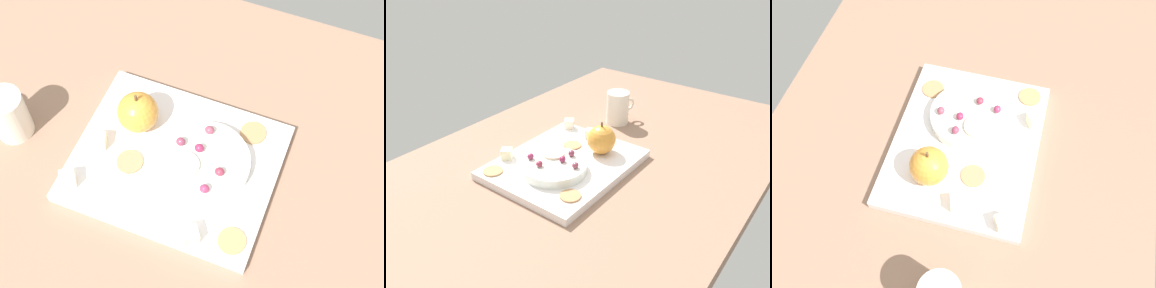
{
  "view_description": "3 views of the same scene",
  "coord_description": "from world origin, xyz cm",
  "views": [
    {
      "loc": [
        24.85,
        -45.19,
        91.04
      ],
      "look_at": [
        6.82,
        0.45,
        7.97
      ],
      "focal_mm": 52.47,
      "sensor_mm": 36.0,
      "label": 1
    },
    {
      "loc": [
        69.8,
        51.09,
        55.75
      ],
      "look_at": [
        1.9,
        -0.31,
        9.43
      ],
      "focal_mm": 37.05,
      "sensor_mm": 36.0,
      "label": 2
    },
    {
      "loc": [
        -35.0,
        -12.29,
        73.57
      ],
      "look_at": [
        2.5,
        -2.38,
        7.92
      ],
      "focal_mm": 37.11,
      "sensor_mm": 36.0,
      "label": 3
    }
  ],
  "objects": [
    {
      "name": "cup",
      "position": [
        -25.66,
        -5.98,
        8.21
      ],
      "size": [
        9.78,
        6.76,
        9.84
      ],
      "color": "white",
      "rests_on": "table"
    },
    {
      "name": "cracker_1",
      "position": [
        15.65,
        8.02,
        5.47
      ],
      "size": [
        4.7,
        4.7,
        0.4
      ],
      "primitive_type": "cylinder",
      "color": "tan",
      "rests_on": "platter"
    },
    {
      "name": "table",
      "position": [
        0.0,
        0.0,
        1.64
      ],
      "size": [
        136.79,
        80.53,
        3.29
      ],
      "primitive_type": "cube",
      "color": "#8E6C56",
      "rests_on": "ground"
    },
    {
      "name": "platter",
      "position": [
        4.73,
        -2.25,
        4.28
      ],
      "size": [
        35.14,
        28.65,
        1.98
      ],
      "primitive_type": "cube",
      "color": "white",
      "rests_on": "table"
    },
    {
      "name": "cheese_cube_2",
      "position": [
        -10.47,
        -12.88,
        6.57
      ],
      "size": [
        3.57,
        3.57,
        2.6
      ],
      "primitive_type": "cube",
      "rotation": [
        0.0,
        0.0,
        0.55
      ],
      "color": "#F9ECCE",
      "rests_on": "platter"
    },
    {
      "name": "cracker_0",
      "position": [
        18.89,
        -12.67,
        5.47
      ],
      "size": [
        4.7,
        4.7,
        0.4
      ],
      "primitive_type": "cylinder",
      "color": "tan",
      "rests_on": "platter"
    },
    {
      "name": "cheese_cube_0",
      "position": [
        12.46,
        -14.59,
        6.57
      ],
      "size": [
        3.61,
        3.61,
        2.6
      ],
      "primitive_type": "cube",
      "rotation": [
        0.0,
        0.0,
        0.61
      ],
      "color": "#F9F0BE",
      "rests_on": "platter"
    },
    {
      "name": "apple_slice_0",
      "position": [
        7.09,
        -3.82,
        7.83
      ],
      "size": [
        5.18,
        5.18,
        0.6
      ],
      "primitive_type": "cylinder",
      "color": "beige",
      "rests_on": "serving_dish"
    },
    {
      "name": "cracker_2",
      "position": [
        -2.49,
        -5.48,
        5.47
      ],
      "size": [
        4.7,
        4.7,
        0.4
      ],
      "primitive_type": "cylinder",
      "color": "#A98259",
      "rests_on": "platter"
    },
    {
      "name": "grape_2",
      "position": [
        4.91,
        -0.4,
        8.31
      ],
      "size": [
        1.68,
        1.51,
        1.56
      ],
      "primitive_type": "ellipsoid",
      "color": "#873851",
      "rests_on": "serving_dish"
    },
    {
      "name": "grape_0",
      "position": [
        8.34,
        0.19,
        8.27
      ],
      "size": [
        1.68,
        1.51,
        1.5
      ],
      "primitive_type": "ellipsoid",
      "color": "#94274C",
      "rests_on": "serving_dish"
    },
    {
      "name": "grape_1",
      "position": [
        13.13,
        -2.98,
        8.21
      ],
      "size": [
        1.68,
        1.51,
        1.38
      ],
      "primitive_type": "ellipsoid",
      "color": "#8D2D42",
      "rests_on": "serving_dish"
    },
    {
      "name": "grape_3",
      "position": [
        11.92,
        -6.88,
        8.28
      ],
      "size": [
        1.68,
        1.51,
        1.5
      ],
      "primitive_type": "ellipsoid",
      "color": "#9A3157",
      "rests_on": "serving_dish"
    },
    {
      "name": "grape_4",
      "position": [
        8.69,
        4.05,
        8.27
      ],
      "size": [
        1.68,
        1.51,
        1.49
      ],
      "primitive_type": "ellipsoid",
      "color": "#923F53",
      "rests_on": "serving_dish"
    },
    {
      "name": "apple_whole",
      "position": [
        -4.25,
        2.48,
        8.95
      ],
      "size": [
        7.36,
        7.36,
        7.36
      ],
      "primitive_type": "sphere",
      "color": "orange",
      "rests_on": "platter"
    },
    {
      "name": "cheese_cube_1",
      "position": [
        -8.99,
        -4.21,
        6.57
      ],
      "size": [
        3.27,
        3.27,
        2.6
      ],
      "primitive_type": "cube",
      "rotation": [
        0.0,
        0.0,
        0.31
      ],
      "color": "#EBECC7",
      "rests_on": "platter"
    },
    {
      "name": "serving_dish",
      "position": [
        9.95,
        -1.3,
        6.4
      ],
      "size": [
        15.52,
        15.52,
        2.26
      ],
      "primitive_type": "cylinder",
      "color": "white",
      "rests_on": "platter"
    },
    {
      "name": "apple_stem",
      "position": [
        -4.25,
        2.48,
        13.23
      ],
      "size": [
        0.5,
        0.5,
        1.2
      ],
      "primitive_type": "cylinder",
      "color": "brown",
      "rests_on": "apple_whole"
    }
  ]
}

